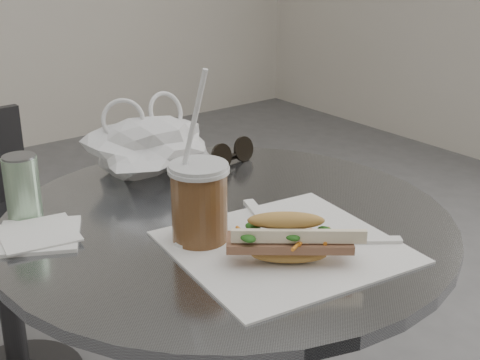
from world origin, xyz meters
TOP-DOWN VIEW (x-y plane):
  - cafe_table at (0.00, 0.20)m, footprint 0.76×0.76m
  - chair_far at (-0.15, 1.01)m, footprint 0.39×0.40m
  - sandwich_paper at (0.01, 0.06)m, footprint 0.36×0.34m
  - banh_mi at (-0.02, 0.02)m, footprint 0.22×0.21m
  - iced_coffee at (-0.08, 0.16)m, footprint 0.09×0.09m
  - sunglasses at (0.17, 0.41)m, footprint 0.12×0.04m
  - plastic_bag at (0.00, 0.45)m, footprint 0.26×0.22m
  - napkin_stack at (-0.28, 0.32)m, footprint 0.17×0.17m
  - drink_can at (-0.26, 0.41)m, footprint 0.06×0.06m

SIDE VIEW (x-z plane):
  - chair_far at x=-0.15m, z-range -0.04..0.70m
  - cafe_table at x=0.00m, z-range 0.10..0.84m
  - sandwich_paper at x=0.01m, z-range 0.74..0.74m
  - napkin_stack at x=-0.28m, z-range 0.74..0.75m
  - sunglasses at x=0.17m, z-range 0.73..0.79m
  - banh_mi at x=-0.02m, z-range 0.74..0.82m
  - drink_can at x=-0.26m, z-range 0.74..0.85m
  - plastic_bag at x=0.00m, z-range 0.74..0.85m
  - iced_coffee at x=-0.08m, z-range 0.67..0.94m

